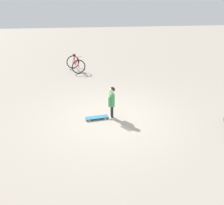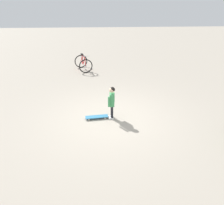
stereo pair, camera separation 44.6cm
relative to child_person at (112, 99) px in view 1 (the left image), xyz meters
The scene contains 4 objects.
ground_plane 0.66m from the child_person, 13.24° to the left, with size 50.00×50.00×0.00m, color #9E9384.
child_person is the anchor object (origin of this frame).
skateboard 0.77m from the child_person, 88.94° to the left, with size 0.27×0.74×0.07m.
bicycle_mid 5.38m from the child_person, 12.56° to the left, with size 1.23×1.00×0.85m.
Camera 1 is at (-5.89, 0.84, 3.41)m, focal length 34.40 mm.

